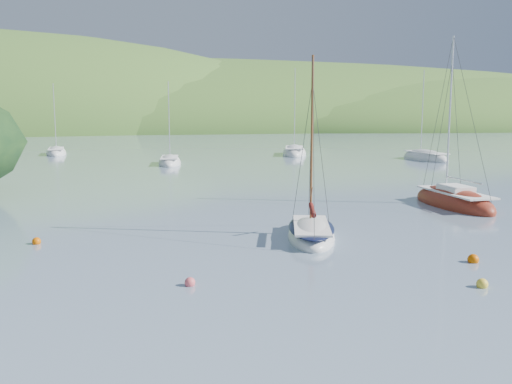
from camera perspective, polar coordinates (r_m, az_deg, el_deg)
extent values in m
plane|color=#7791A5|center=(22.85, 8.88, -8.17)|extent=(700.00, 700.00, 0.00)
ellipsoid|color=#396727|center=(190.81, -8.91, 6.43)|extent=(440.00, 110.00, 44.00)
ellipsoid|color=#396727|center=(205.34, 17.35, 6.29)|extent=(240.00, 100.00, 34.00)
ellipsoid|color=silver|center=(28.82, 5.53, -4.38)|extent=(3.78, 6.69, 1.55)
cube|color=white|center=(28.58, 5.56, -3.35)|extent=(2.87, 5.20, 0.10)
cylinder|color=brown|center=(28.91, 5.60, 5.14)|extent=(0.12, 0.12, 8.43)
ellipsoid|color=#0F1533|center=(28.72, 5.54, -3.49)|extent=(3.72, 6.62, 0.27)
cylinder|color=#601611|center=(27.79, 5.65, -1.78)|extent=(0.97, 3.00, 0.24)
ellipsoid|color=maroon|center=(40.04, 19.15, -1.11)|extent=(3.14, 8.27, 2.25)
cube|color=white|center=(39.79, 19.33, -0.02)|extent=(2.35, 6.45, 0.10)
cylinder|color=silver|center=(40.36, 18.80, 7.33)|extent=(0.12, 0.12, 10.20)
cube|color=white|center=(39.76, 19.35, 0.32)|extent=(1.62, 2.35, 0.42)
cylinder|color=silver|center=(38.99, 20.04, 1.13)|extent=(0.25, 3.92, 0.09)
ellipsoid|color=silver|center=(66.28, -8.63, 2.88)|extent=(3.10, 7.36, 1.96)
cube|color=white|center=(66.07, -8.64, 3.47)|extent=(2.33, 5.73, 0.10)
cylinder|color=silver|center=(66.85, -8.69, 7.18)|extent=(0.12, 0.12, 8.61)
ellipsoid|color=silver|center=(78.84, 3.85, 3.86)|extent=(5.38, 9.53, 2.45)
cube|color=white|center=(78.60, 3.86, 4.48)|extent=(4.09, 7.41, 0.10)
cylinder|color=silver|center=(79.67, 3.90, 8.39)|extent=(0.12, 0.12, 10.82)
ellipsoid|color=silver|center=(83.74, -19.34, 3.65)|extent=(3.39, 7.67, 2.03)
cube|color=white|center=(83.54, -19.37, 4.13)|extent=(2.55, 5.97, 0.10)
cylinder|color=silver|center=(84.40, -19.49, 7.17)|extent=(0.12, 0.12, 8.92)
ellipsoid|color=silver|center=(73.96, 16.56, 3.22)|extent=(3.95, 8.70, 2.30)
cube|color=white|center=(73.75, 16.66, 3.83)|extent=(2.98, 6.78, 0.10)
cylinder|color=silver|center=(74.52, 16.31, 7.74)|extent=(0.12, 0.12, 10.09)
sphere|color=yellow|center=(22.59, 21.68, -8.56)|extent=(0.42, 0.42, 0.42)
sphere|color=#E3565D|center=(21.36, -6.62, -8.98)|extent=(0.40, 0.40, 0.40)
sphere|color=#DA5A00|center=(29.40, -21.10, -4.64)|extent=(0.41, 0.41, 0.41)
sphere|color=#DA5A00|center=(25.96, 20.89, -6.33)|extent=(0.48, 0.48, 0.48)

